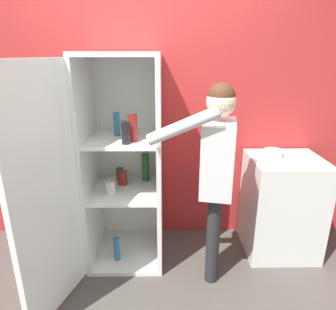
% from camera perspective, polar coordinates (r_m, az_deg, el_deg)
% --- Properties ---
extents(ground_plane, '(12.00, 12.00, 0.00)m').
position_cam_1_polar(ground_plane, '(2.46, -5.04, -26.23)').
color(ground_plane, '#4C4742').
extents(wall_back, '(7.00, 0.06, 2.55)m').
position_cam_1_polar(wall_back, '(2.75, -4.30, 9.17)').
color(wall_back, '#B72D2D').
rests_on(wall_back, ground_plane).
extents(refrigerator, '(0.85, 1.24, 1.75)m').
position_cam_1_polar(refrigerator, '(2.45, -10.69, -2.20)').
color(refrigerator, white).
rests_on(refrigerator, ground_plane).
extents(person, '(0.67, 0.52, 1.55)m').
position_cam_1_polar(person, '(2.21, 9.23, -1.21)').
color(person, '#262628').
rests_on(person, ground_plane).
extents(counter, '(0.61, 0.56, 0.89)m').
position_cam_1_polar(counter, '(2.90, 20.73, -8.96)').
color(counter, white).
rests_on(counter, ground_plane).
extents(bowl, '(0.16, 0.16, 0.06)m').
position_cam_1_polar(bowl, '(2.74, 19.42, 0.37)').
color(bowl, white).
rests_on(bowl, counter).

